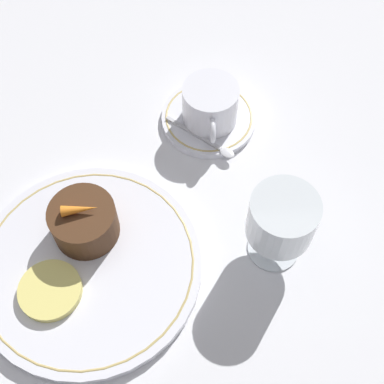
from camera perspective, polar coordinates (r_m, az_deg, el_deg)
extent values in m
plane|color=white|center=(0.69, -8.88, -5.05)|extent=(3.00, 3.00, 0.00)
cylinder|color=white|center=(0.68, -10.93, -7.71)|extent=(0.28, 0.28, 0.01)
torus|color=tan|center=(0.67, -11.00, -7.52)|extent=(0.26, 0.26, 0.00)
cylinder|color=white|center=(0.78, 1.79, 7.86)|extent=(0.14, 0.14, 0.01)
torus|color=tan|center=(0.78, 1.80, 8.04)|extent=(0.13, 0.13, 0.00)
cylinder|color=white|center=(0.75, 1.97, 9.35)|extent=(0.08, 0.08, 0.06)
cylinder|color=#331E0F|center=(0.75, 1.97, 9.54)|extent=(0.07, 0.07, 0.05)
torus|color=white|center=(0.72, 2.19, 6.57)|extent=(0.04, 0.01, 0.04)
cube|color=silver|center=(0.76, 0.14, 6.31)|extent=(0.06, 0.08, 0.00)
ellipsoid|color=silver|center=(0.74, 3.77, 4.18)|extent=(0.03, 0.03, 0.00)
cylinder|color=silver|center=(0.69, 8.65, -5.88)|extent=(0.06, 0.06, 0.01)
cylinder|color=silver|center=(0.66, 8.94, -4.94)|extent=(0.01, 0.01, 0.05)
cylinder|color=silver|center=(0.61, 9.61, -2.77)|extent=(0.08, 0.08, 0.06)
cylinder|color=maroon|center=(0.62, 9.46, -3.27)|extent=(0.07, 0.07, 0.03)
cylinder|color=#4C2D19|center=(0.67, -11.43, -3.14)|extent=(0.08, 0.08, 0.05)
cone|color=orange|center=(0.64, -11.91, -1.83)|extent=(0.02, 0.04, 0.01)
cylinder|color=#EFE075|center=(0.66, -14.89, -10.11)|extent=(0.07, 0.07, 0.01)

